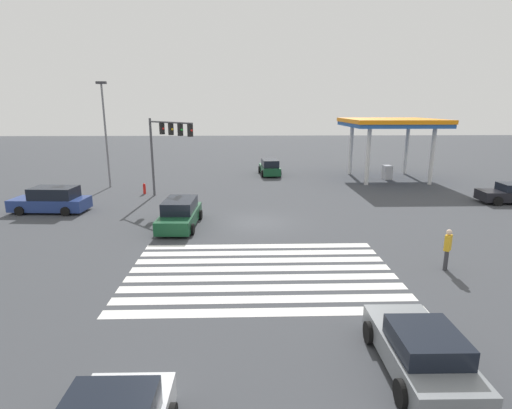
# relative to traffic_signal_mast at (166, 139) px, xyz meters

# --- Properties ---
(ground_plane) EXTENTS (146.69, 146.69, 0.00)m
(ground_plane) POSITION_rel_traffic_signal_mast_xyz_m (6.41, -6.41, -4.54)
(ground_plane) COLOR #3D3F44
(crosswalk_markings) EXTENTS (11.26, 7.25, 0.01)m
(crosswalk_markings) POSITION_rel_traffic_signal_mast_xyz_m (6.41, -13.96, -4.53)
(crosswalk_markings) COLOR silver
(crosswalk_markings) RESTS_ON ground_plane
(traffic_signal_mast) EXTENTS (3.79, 3.79, 6.00)m
(traffic_signal_mast) POSITION_rel_traffic_signal_mast_xyz_m (0.00, 0.00, 0.00)
(traffic_signal_mast) COLOR #47474C
(traffic_signal_mast) RESTS_ON ground_plane
(car_0) EXTENTS (2.12, 4.21, 1.35)m
(car_0) POSITION_rel_traffic_signal_mast_xyz_m (10.33, -20.54, -3.91)
(car_0) COLOR gray
(car_0) RESTS_ON ground_plane
(car_2) EXTENTS (2.29, 4.94, 1.59)m
(car_2) POSITION_rel_traffic_signal_mast_xyz_m (1.92, -7.00, -3.78)
(car_2) COLOR #144728
(car_2) RESTS_ON ground_plane
(car_3) EXTENTS (5.01, 2.45, 1.69)m
(car_3) POSITION_rel_traffic_signal_mast_xyz_m (-7.14, -3.45, -3.74)
(car_3) COLOR navy
(car_3) RESTS_ON ground_plane
(car_4) EXTENTS (4.31, 2.22, 1.44)m
(car_4) POSITION_rel_traffic_signal_mast_xyz_m (25.09, -1.85, -3.87)
(car_4) COLOR black
(car_4) RESTS_ON ground_plane
(car_5) EXTENTS (2.19, 4.62, 1.63)m
(car_5) POSITION_rel_traffic_signal_mast_xyz_m (8.31, 10.82, -3.76)
(car_5) COLOR #144728
(car_5) RESTS_ON ground_plane
(gas_station_canopy) EXTENTS (8.40, 8.40, 5.73)m
(gas_station_canopy) POSITION_rel_traffic_signal_mast_xyz_m (19.57, 8.20, 0.61)
(gas_station_canopy) COLOR #23519E
(gas_station_canopy) RESTS_ON ground_plane
(pedestrian) EXTENTS (0.41, 0.41, 1.82)m
(pedestrian) POSITION_rel_traffic_signal_mast_xyz_m (14.38, -13.82, -3.51)
(pedestrian) COLOR #38383D
(pedestrian) RESTS_ON ground_plane
(street_light_pole_a) EXTENTS (0.80, 0.36, 8.85)m
(street_light_pole_a) POSITION_rel_traffic_signal_mast_xyz_m (-6.02, 4.93, 0.70)
(street_light_pole_a) COLOR slate
(street_light_pole_a) RESTS_ON ground_plane
(fire_hydrant) EXTENTS (0.22, 0.22, 0.86)m
(fire_hydrant) POSITION_rel_traffic_signal_mast_xyz_m (-2.34, 2.05, -4.11)
(fire_hydrant) COLOR red
(fire_hydrant) RESTS_ON ground_plane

